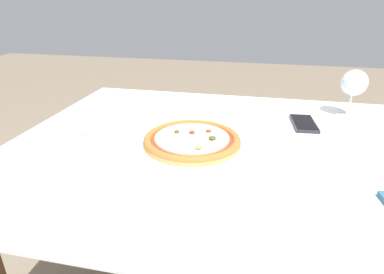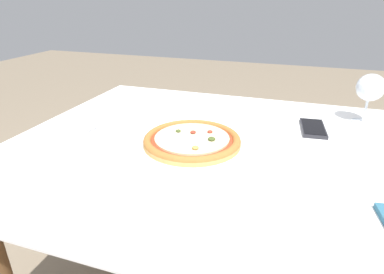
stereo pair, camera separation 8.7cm
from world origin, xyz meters
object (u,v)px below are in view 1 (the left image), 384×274
Objects in this scene: pizza_plate at (192,141)px; wine_glass_far_left at (354,84)px; dining_table at (224,174)px; cell_phone at (304,123)px; fork at (79,142)px.

wine_glass_far_left is (0.47, 0.35, 0.10)m from pizza_plate.
pizza_plate is at bearing -160.97° from dining_table.
cell_phone is (0.32, 0.23, -0.01)m from pizza_plate.
fork is 0.69m from cell_phone.
wine_glass_far_left is at bearing 26.29° from fork.
wine_glass_far_left reaches higher than cell_phone.
fork is 1.06× the size of wine_glass_far_left.
fork is at bearing -153.71° from wine_glass_far_left.
pizza_plate is 1.86× the size of wine_glass_far_left.
cell_phone is at bearing -143.65° from wine_glass_far_left.
wine_glass_far_left is 0.22m from cell_phone.
cell_phone is (0.64, 0.28, 0.00)m from fork.
cell_phone reaches higher than fork.
dining_table is 0.54m from wine_glass_far_left.
fork is at bearing -169.95° from dining_table.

